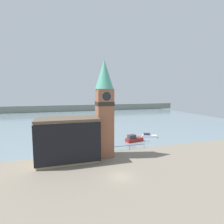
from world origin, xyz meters
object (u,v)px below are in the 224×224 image
Objects in this scene: boat_near at (134,139)px; mooring_bollard_near at (111,152)px; clock_tower at (104,106)px; pier_building at (68,140)px; boat_far at (149,136)px.

boat_near is 7.67× the size of mooring_bollard_near.
pier_building is at bearing -174.41° from clock_tower.
pier_building is 2.63× the size of boat_far.
boat_near reaches higher than mooring_bollard_near.
clock_tower is 24.67m from boat_far.
clock_tower is at bearing -155.89° from mooring_bollard_near.
pier_building is at bearing -171.09° from mooring_bollard_near.
mooring_bollard_near is at bearing 24.11° from clock_tower.
pier_building reaches higher than boat_far.
mooring_bollard_near is (-16.63, -11.23, -0.16)m from boat_far.
pier_building is at bearing -164.02° from boat_near.
pier_building is (-8.45, -0.83, -7.11)m from clock_tower.
clock_tower is 1.70× the size of pier_building.
clock_tower is 18.39m from boat_near.
pier_building is 11.18m from mooring_bollard_near.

